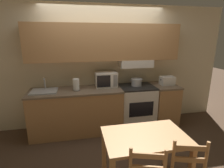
# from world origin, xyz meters

# --- Properties ---
(ground_plane) EXTENTS (16.00, 16.00, 0.00)m
(ground_plane) POSITION_xyz_m (0.00, 0.00, 0.00)
(ground_plane) COLOR #4C3828
(wall_back) EXTENTS (5.43, 0.38, 2.55)m
(wall_back) POSITION_xyz_m (0.02, -0.07, 1.53)
(wall_back) COLOR beige
(wall_back) RESTS_ON ground_plane
(lower_counter_main) EXTENTS (1.80, 0.67, 0.90)m
(lower_counter_main) POSITION_xyz_m (-0.62, -0.32, 0.45)
(lower_counter_main) COLOR tan
(lower_counter_main) RESTS_ON ground_plane
(lower_counter_right_stub) EXTENTS (0.51, 0.67, 0.90)m
(lower_counter_right_stub) POSITION_xyz_m (1.27, -0.32, 0.45)
(lower_counter_right_stub) COLOR tan
(lower_counter_right_stub) RESTS_ON ground_plane
(stove_range) EXTENTS (0.72, 0.62, 0.90)m
(stove_range) POSITION_xyz_m (0.64, -0.31, 0.45)
(stove_range) COLOR white
(stove_range) RESTS_ON ground_plane
(cooking_pot) EXTENTS (0.31, 0.23, 0.15)m
(cooking_pot) POSITION_xyz_m (0.64, -0.27, 0.98)
(cooking_pot) COLOR #B7BABF
(cooking_pot) RESTS_ON stove_range
(microwave) EXTENTS (0.44, 0.33, 0.31)m
(microwave) POSITION_xyz_m (-0.00, -0.20, 1.05)
(microwave) COLOR white
(microwave) RESTS_ON lower_counter_main
(toaster) EXTENTS (0.30, 0.20, 0.18)m
(toaster) POSITION_xyz_m (1.32, -0.33, 0.99)
(toaster) COLOR white
(toaster) RESTS_ON lower_counter_right_stub
(sink_basin) EXTENTS (0.48, 0.41, 0.24)m
(sink_basin) POSITION_xyz_m (-1.21, -0.32, 0.92)
(sink_basin) COLOR #B7BABF
(sink_basin) RESTS_ON lower_counter_main
(paper_towel_roll) EXTENTS (0.14, 0.14, 0.23)m
(paper_towel_roll) POSITION_xyz_m (-0.61, -0.36, 1.01)
(paper_towel_roll) COLOR black
(paper_towel_roll) RESTS_ON lower_counter_main
(dining_table) EXTENTS (1.02, 0.66, 0.74)m
(dining_table) POSITION_xyz_m (0.20, -1.89, 0.62)
(dining_table) COLOR #B27F4C
(dining_table) RESTS_ON ground_plane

